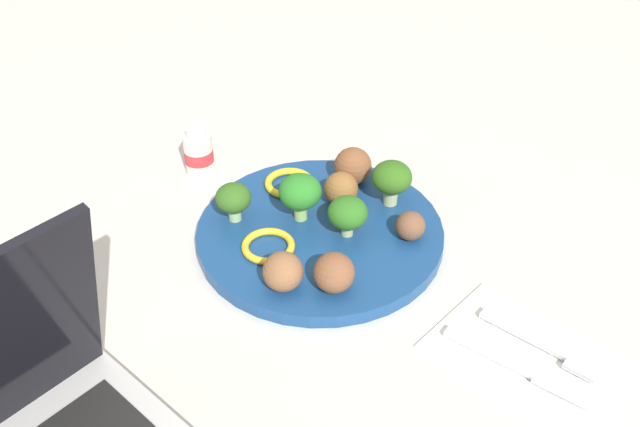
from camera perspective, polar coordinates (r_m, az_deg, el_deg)
ground_plane at (r=0.79m, az=0.00°, el=-2.08°), size 4.00×4.00×0.00m
plate at (r=0.78m, az=0.00°, el=-1.63°), size 0.28×0.28×0.02m
broccoli_floret_back_right at (r=0.75m, az=2.32°, el=0.02°), size 0.04×0.04×0.05m
broccoli_floret_far_rim at (r=0.77m, az=-1.43°, el=1.93°), size 0.05×0.05×0.06m
broccoli_floret_back_left at (r=0.80m, az=6.00°, el=2.92°), size 0.05×0.05×0.06m
broccoli_floret_near_rim at (r=0.78m, az=-7.23°, el=1.23°), size 0.04×0.04×0.05m
meatball_back_left at (r=0.69m, az=1.18°, el=-4.95°), size 0.04×0.04×0.04m
meatball_mid_left at (r=0.69m, az=-3.11°, el=-4.85°), size 0.04×0.04×0.04m
meatball_near_rim at (r=0.76m, az=7.54°, el=-1.03°), size 0.03×0.03×0.03m
meatball_back_right at (r=0.84m, az=2.76°, el=3.98°), size 0.05×0.05×0.05m
meatball_far_rim at (r=0.80m, az=1.76°, el=2.07°), size 0.04×0.04×0.04m
pepper_ring_front_left at (r=0.84m, az=-2.56°, el=2.55°), size 0.07×0.07×0.01m
pepper_ring_front_right at (r=0.75m, az=-4.33°, el=-2.71°), size 0.08×0.08×0.01m
napkin at (r=0.68m, az=16.76°, el=-11.42°), size 0.18×0.14×0.01m
fork at (r=0.69m, az=18.16°, el=-10.55°), size 0.12×0.02×0.01m
knife at (r=0.67m, az=16.63°, el=-12.28°), size 0.15×0.02×0.01m
yogurt_bottle at (r=0.89m, az=-10.08°, el=5.04°), size 0.04×0.04×0.07m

